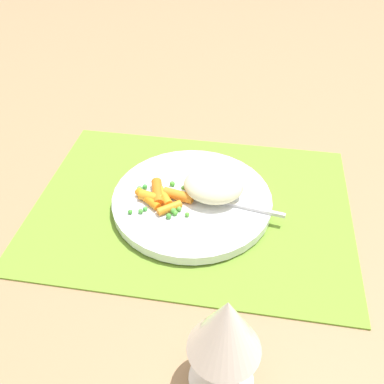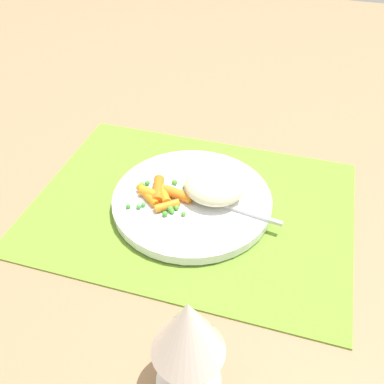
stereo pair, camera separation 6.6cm
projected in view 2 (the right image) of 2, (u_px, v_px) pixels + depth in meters
ground_plane at (192, 206)px, 0.70m from camera, size 2.40×2.40×0.00m
placemat at (192, 205)px, 0.70m from camera, size 0.51×0.38×0.01m
plate at (192, 200)px, 0.69m from camera, size 0.26×0.26×0.02m
rice_mound at (214, 187)px, 0.67m from camera, size 0.10×0.08×0.04m
carrot_portion at (161, 194)px, 0.68m from camera, size 0.10×0.08×0.02m
pea_scatter at (161, 198)px, 0.68m from camera, size 0.09×0.08×0.01m
fork at (211, 201)px, 0.67m from camera, size 0.19×0.04×0.01m
wine_glass at (188, 331)px, 0.41m from camera, size 0.08×0.08×0.15m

